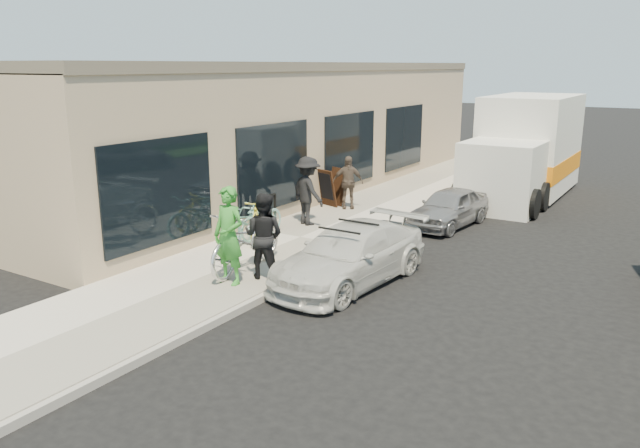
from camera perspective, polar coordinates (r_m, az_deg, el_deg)
The scene contains 17 objects.
ground at distance 11.57m, azimuth -1.90°, elevation -6.68°, with size 120.00×120.00×0.00m, color black.
sidewalk at distance 14.97m, azimuth -1.81°, elevation -1.45°, with size 3.00×34.00×0.15m, color beige.
curb at distance 14.20m, azimuth 3.39°, elevation -2.40°, with size 0.12×34.00×0.13m, color #9D9890.
storefront at distance 20.45m, azimuth -1.56°, elevation 8.66°, with size 3.60×20.00×4.22m.
bike_rack at distance 15.27m, azimuth -4.85°, elevation 1.32°, with size 0.10×0.67×0.94m.
sandwich_board at distance 18.16m, azimuth 1.05°, elevation 3.40°, with size 0.83×0.83×1.08m.
sedan_white at distance 12.12m, azimuth 2.75°, elevation -2.87°, with size 1.95×4.03×1.17m.
sedan_silver at distance 16.75m, azimuth 11.70°, elevation 1.49°, with size 1.20×2.98×1.02m, color gray.
moving_truck at distance 21.23m, azimuth 18.23°, elevation 6.24°, with size 2.51×6.52×3.19m.
tandem_bike at distance 12.48m, azimuth -6.68°, elevation -1.48°, with size 0.82×2.35×1.23m, color silver.
woman_rider at distance 11.69m, azimuth -8.34°, elevation -1.05°, with size 0.68×0.44×1.85m, color #31892D.
man_standing at distance 11.95m, azimuth -5.17°, elevation -1.08°, with size 0.81×0.63×1.67m, color black.
cruiser_bike_a at distance 14.79m, azimuth -5.35°, elevation 0.54°, with size 0.46×1.62×0.97m, color #7BB8B0.
cruiser_bike_b at distance 14.37m, azimuth -6.57°, elevation 0.15°, with size 0.66×1.89×0.99m, color #7BB8B0.
cruiser_bike_c at distance 14.61m, azimuth -5.55°, elevation 0.49°, with size 0.48×1.72×1.03m, color gold.
bystander_a at distance 15.94m, azimuth -1.12°, elevation 3.05°, with size 1.13×0.65×1.76m, color black.
bystander_b at distance 17.79m, azimuth 2.55°, elevation 3.83°, with size 0.89×0.37×1.51m, color #504239.
Camera 1 is at (6.08, -8.92, 4.15)m, focal length 35.00 mm.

